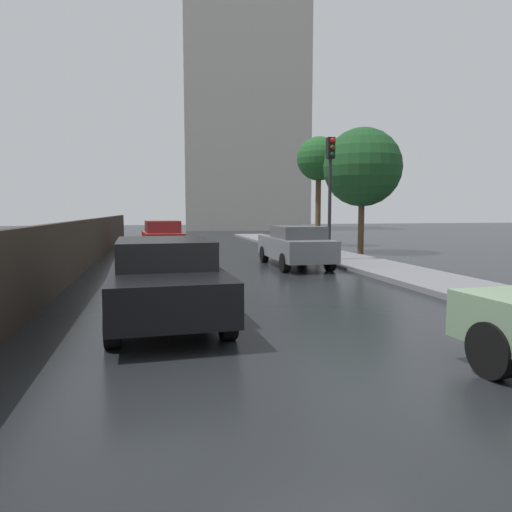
{
  "coord_description": "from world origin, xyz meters",
  "views": [
    {
      "loc": [
        -2.05,
        -4.84,
        1.9
      ],
      "look_at": [
        0.06,
        4.64,
        0.94
      ],
      "focal_mm": 32.19,
      "sensor_mm": 36.0,
      "label": 1
    }
  ],
  "objects_px": {
    "car_red_mid_road": "(162,235)",
    "street_tree_mid": "(362,168)",
    "traffic_light": "(330,175)",
    "street_tree_far": "(319,160)",
    "car_grey_near_kerb": "(295,245)",
    "car_black_far_ahead": "(165,277)"
  },
  "relations": [
    {
      "from": "traffic_light",
      "to": "street_tree_far",
      "type": "height_order",
      "value": "street_tree_far"
    },
    {
      "from": "car_black_far_ahead",
      "to": "street_tree_far",
      "type": "bearing_deg",
      "value": -121.07
    },
    {
      "from": "car_grey_near_kerb",
      "to": "traffic_light",
      "type": "xyz_separation_m",
      "value": [
        1.55,
        0.77,
        2.44
      ]
    },
    {
      "from": "traffic_light",
      "to": "street_tree_mid",
      "type": "relative_size",
      "value": 0.79
    },
    {
      "from": "street_tree_far",
      "to": "traffic_light",
      "type": "bearing_deg",
      "value": -107.26
    },
    {
      "from": "street_tree_far",
      "to": "car_grey_near_kerb",
      "type": "bearing_deg",
      "value": -114.87
    },
    {
      "from": "car_grey_near_kerb",
      "to": "car_red_mid_road",
      "type": "relative_size",
      "value": 1.1
    },
    {
      "from": "car_red_mid_road",
      "to": "street_tree_far",
      "type": "bearing_deg",
      "value": -177.32
    },
    {
      "from": "car_red_mid_road",
      "to": "street_tree_mid",
      "type": "height_order",
      "value": "street_tree_mid"
    },
    {
      "from": "car_red_mid_road",
      "to": "street_tree_far",
      "type": "xyz_separation_m",
      "value": [
        8.27,
        1.04,
        3.87
      ]
    },
    {
      "from": "car_red_mid_road",
      "to": "street_tree_far",
      "type": "distance_m",
      "value": 9.19
    },
    {
      "from": "car_grey_near_kerb",
      "to": "street_tree_far",
      "type": "bearing_deg",
      "value": 65.6
    },
    {
      "from": "car_black_far_ahead",
      "to": "traffic_light",
      "type": "relative_size",
      "value": 1.06
    },
    {
      "from": "street_tree_mid",
      "to": "car_grey_near_kerb",
      "type": "bearing_deg",
      "value": -136.72
    },
    {
      "from": "street_tree_far",
      "to": "street_tree_mid",
      "type": "bearing_deg",
      "value": -84.63
    },
    {
      "from": "car_grey_near_kerb",
      "to": "traffic_light",
      "type": "distance_m",
      "value": 2.99
    },
    {
      "from": "car_red_mid_road",
      "to": "street_tree_mid",
      "type": "distance_m",
      "value": 9.82
    },
    {
      "from": "car_grey_near_kerb",
      "to": "car_red_mid_road",
      "type": "distance_m",
      "value": 8.67
    },
    {
      "from": "car_black_far_ahead",
      "to": "traffic_light",
      "type": "height_order",
      "value": "traffic_light"
    },
    {
      "from": "street_tree_mid",
      "to": "street_tree_far",
      "type": "xyz_separation_m",
      "value": [
        -0.42,
        4.43,
        0.8
      ]
    },
    {
      "from": "car_grey_near_kerb",
      "to": "car_red_mid_road",
      "type": "height_order",
      "value": "car_red_mid_road"
    },
    {
      "from": "car_grey_near_kerb",
      "to": "traffic_light",
      "type": "height_order",
      "value": "traffic_light"
    }
  ]
}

